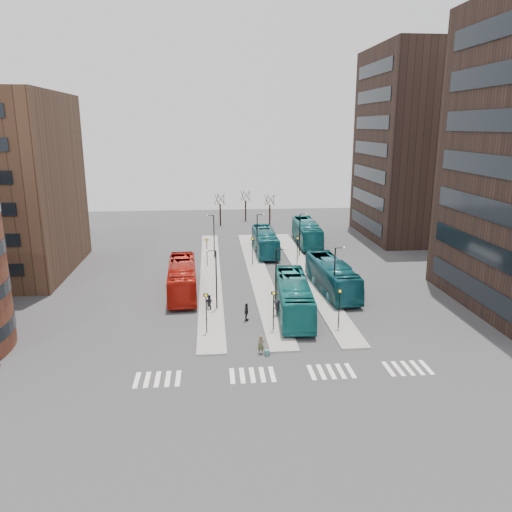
{
  "coord_description": "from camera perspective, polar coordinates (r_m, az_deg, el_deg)",
  "views": [
    {
      "loc": [
        -3.84,
        -29.65,
        18.07
      ],
      "look_at": [
        0.76,
        19.94,
        5.0
      ],
      "focal_mm": 35.0,
      "sensor_mm": 36.0,
      "label": 1
    }
  ],
  "objects": [
    {
      "name": "tower_far",
      "position": [
        87.39,
        19.33,
        11.89
      ],
      "size": [
        20.12,
        20.0,
        30.0
      ],
      "color": "black",
      "rests_on": "ground"
    },
    {
      "name": "crosswalk_stripes",
      "position": [
        38.6,
        3.75,
        -13.23
      ],
      "size": [
        22.35,
        2.4,
        0.01
      ],
      "color": "silver",
      "rests_on": "ground"
    },
    {
      "name": "bare_trees",
      "position": [
        93.81,
        -1.26,
        5.29
      ],
      "size": [
        10.97,
        8.14,
        5.9
      ],
      "color": "black",
      "rests_on": "ground"
    },
    {
      "name": "ground",
      "position": [
        34.94,
        1.86,
        -16.45
      ],
      "size": [
        160.0,
        160.0,
        0.0
      ],
      "primitive_type": "plane",
      "color": "#2E2E30",
      "rests_on": "ground"
    },
    {
      "name": "island_right",
      "position": [
        63.42,
        5.69,
        -1.85
      ],
      "size": [
        2.5,
        45.0,
        0.15
      ],
      "primitive_type": "cube",
      "color": "gray",
      "rests_on": "ground"
    },
    {
      "name": "island_mid",
      "position": [
        62.58,
        0.28,
        -2.01
      ],
      "size": [
        2.5,
        45.0,
        0.15
      ],
      "primitive_type": "cube",
      "color": "gray",
      "rests_on": "ground"
    },
    {
      "name": "teal_bus_a",
      "position": [
        49.17,
        4.29,
        -4.68
      ],
      "size": [
        3.95,
        13.0,
        3.57
      ],
      "primitive_type": "imported",
      "rotation": [
        0.0,
        0.0,
        -0.08
      ],
      "color": "#146665",
      "rests_on": "ground"
    },
    {
      "name": "commuter_c",
      "position": [
        48.67,
        2.34,
        -6.01
      ],
      "size": [
        0.72,
        1.16,
        1.74
      ],
      "primitive_type": "imported",
      "rotation": [
        0.0,
        0.0,
        4.64
      ],
      "color": "black",
      "rests_on": "ground"
    },
    {
      "name": "commuter_b",
      "position": [
        47.76,
        -1.11,
        -6.41
      ],
      "size": [
        0.68,
        1.09,
        1.74
      ],
      "primitive_type": "imported",
      "rotation": [
        0.0,
        0.0,
        1.29
      ],
      "color": "black",
      "rests_on": "ground"
    },
    {
      "name": "lamp_posts",
      "position": [
        59.8,
        1.08,
        0.68
      ],
      "size": [
        14.04,
        20.24,
        6.12
      ],
      "color": "black",
      "rests_on": "ground"
    },
    {
      "name": "teal_bus_d",
      "position": [
        78.45,
        5.83,
        2.69
      ],
      "size": [
        3.6,
        13.31,
        3.68
      ],
      "primitive_type": "imported",
      "rotation": [
        0.0,
        0.0,
        -0.04
      ],
      "color": "#15646B",
      "rests_on": "ground"
    },
    {
      "name": "commuter_a",
      "position": [
        50.56,
        -5.39,
        -5.33
      ],
      "size": [
        0.97,
        0.89,
        1.62
      ],
      "primitive_type": "imported",
      "rotation": [
        0.0,
        0.0,
        2.71
      ],
      "color": "black",
      "rests_on": "ground"
    },
    {
      "name": "suitcase",
      "position": [
        41.12,
        1.27,
        -11.0
      ],
      "size": [
        0.43,
        0.36,
        0.49
      ],
      "primitive_type": "cube",
      "rotation": [
        0.0,
        0.0,
        0.13
      ],
      "color": "navy",
      "rests_on": "ground"
    },
    {
      "name": "teal_bus_c",
      "position": [
        56.31,
        8.67,
        -2.3
      ],
      "size": [
        3.7,
        12.84,
        3.54
      ],
      "primitive_type": "imported",
      "rotation": [
        0.0,
        0.0,
        0.06
      ],
      "color": "#124F5A",
      "rests_on": "ground"
    },
    {
      "name": "red_bus",
      "position": [
        55.69,
        -8.43,
        -2.5
      ],
      "size": [
        3.47,
        12.65,
        3.49
      ],
      "primitive_type": "imported",
      "rotation": [
        0.0,
        0.0,
        0.04
      ],
      "color": "#AA160D",
      "rests_on": "ground"
    },
    {
      "name": "island_left",
      "position": [
        62.31,
        -5.22,
        -2.15
      ],
      "size": [
        2.5,
        45.0,
        0.15
      ],
      "primitive_type": "cube",
      "color": "gray",
      "rests_on": "ground"
    },
    {
      "name": "traveller",
      "position": [
        41.22,
        0.58,
        -10.1
      ],
      "size": [
        0.61,
        0.45,
        1.55
      ],
      "primitive_type": "imported",
      "rotation": [
        0.0,
        0.0,
        0.14
      ],
      "color": "brown",
      "rests_on": "ground"
    },
    {
      "name": "sign_poles",
      "position": [
        55.2,
        0.58,
        -1.78
      ],
      "size": [
        12.45,
        22.12,
        3.65
      ],
      "color": "black",
      "rests_on": "ground"
    },
    {
      "name": "teal_bus_b",
      "position": [
        72.63,
        1.04,
        1.68
      ],
      "size": [
        2.87,
        12.24,
        3.41
      ],
      "primitive_type": "imported",
      "rotation": [
        0.0,
        0.0,
        0.0
      ],
      "color": "#135863",
      "rests_on": "ground"
    }
  ]
}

